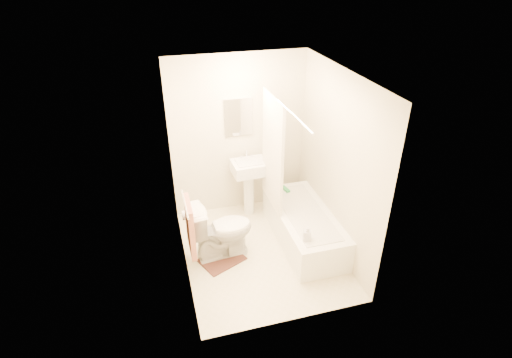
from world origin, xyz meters
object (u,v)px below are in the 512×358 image
object	(u,v)px
sink	(249,186)
soap_bottle	(307,233)
bath_mat	(222,259)
toilet	(222,230)
bathtub	(304,226)

from	to	relation	value
sink	soap_bottle	distance (m)	1.46
sink	bath_mat	size ratio (longest dim) A/B	1.81
toilet	bathtub	world-z (taller)	toilet
bath_mat	toilet	bearing A→B (deg)	73.72
toilet	bathtub	xyz separation A→B (m)	(1.15, 0.00, -0.17)
soap_bottle	bathtub	bearing A→B (deg)	70.76
sink	bath_mat	distance (m)	1.25
toilet	soap_bottle	size ratio (longest dim) A/B	3.98
sink	bath_mat	world-z (taller)	sink
toilet	bathtub	distance (m)	1.17
bathtub	bath_mat	world-z (taller)	bathtub
toilet	bathtub	bearing A→B (deg)	-95.58
toilet	sink	distance (m)	1.04
sink	soap_bottle	bearing A→B (deg)	-78.11
toilet	bath_mat	world-z (taller)	toilet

